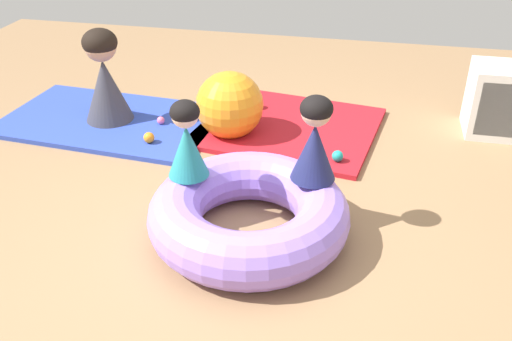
{
  "coord_description": "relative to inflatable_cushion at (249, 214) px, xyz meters",
  "views": [
    {
      "loc": [
        0.68,
        -2.69,
        2.06
      ],
      "look_at": [
        0.07,
        0.16,
        0.34
      ],
      "focal_mm": 39.28,
      "sensor_mm": 36.0,
      "label": 1
    }
  ],
  "objects": [
    {
      "name": "child_in_navy",
      "position": [
        0.34,
        0.23,
        0.42
      ],
      "size": [
        0.38,
        0.38,
        0.53
      ],
      "rotation": [
        0.0,
        0.0,
        5.43
      ],
      "color": "navy",
      "rests_on": "inflatable_cushion"
    },
    {
      "name": "ground_plane",
      "position": [
        -0.07,
        0.04,
        -0.16
      ],
      "size": [
        8.0,
        8.0,
        0.0
      ],
      "primitive_type": "plane",
      "color": "#93704C"
    },
    {
      "name": "play_ball_pink",
      "position": [
        -1.04,
        1.28,
        -0.09
      ],
      "size": [
        0.06,
        0.06,
        0.06
      ],
      "primitive_type": "sphere",
      "color": "pink",
      "rests_on": "gym_mat_front"
    },
    {
      "name": "adult_seated",
      "position": [
        -1.49,
        1.29,
        0.25
      ],
      "size": [
        0.52,
        0.52,
        0.77
      ],
      "rotation": [
        0.0,
        0.0,
        4.31
      ],
      "color": "#383842",
      "rests_on": "gym_mat_front"
    },
    {
      "name": "play_ball_orange",
      "position": [
        -1.01,
        0.95,
        -0.08
      ],
      "size": [
        0.08,
        0.08,
        0.08
      ],
      "primitive_type": "sphere",
      "color": "orange",
      "rests_on": "gym_mat_front"
    },
    {
      "name": "play_ball_red",
      "position": [
        -0.34,
        1.76,
        -0.07
      ],
      "size": [
        0.1,
        0.1,
        0.1
      ],
      "primitive_type": "sphere",
      "color": "red",
      "rests_on": "gym_mat_center_rear"
    },
    {
      "name": "gym_mat_center_rear",
      "position": [
        0.0,
        1.49,
        -0.14
      ],
      "size": [
        1.56,
        1.43,
        0.04
      ],
      "primitive_type": "cube",
      "rotation": [
        0.0,
        0.0,
        -0.15
      ],
      "color": "#B21923",
      "rests_on": "ground"
    },
    {
      "name": "inflatable_cushion",
      "position": [
        0.0,
        0.0,
        0.0
      ],
      "size": [
        1.2,
        1.2,
        0.32
      ],
      "primitive_type": "torus",
      "color": "#9975EA",
      "rests_on": "ground"
    },
    {
      "name": "child_in_teal",
      "position": [
        -0.4,
        0.11,
        0.39
      ],
      "size": [
        0.3,
        0.3,
        0.48
      ],
      "rotation": [
        0.0,
        0.0,
        4.95
      ],
      "color": "teal",
      "rests_on": "inflatable_cushion"
    },
    {
      "name": "gym_mat_front",
      "position": [
        -1.49,
        1.29,
        -0.14
      ],
      "size": [
        1.86,
        1.2,
        0.04
      ],
      "primitive_type": "cube",
      "rotation": [
        0.0,
        0.0,
        -0.08
      ],
      "color": "#2D47B7",
      "rests_on": "ground"
    },
    {
      "name": "exercise_ball_large",
      "position": [
        -0.44,
        1.27,
        0.11
      ],
      "size": [
        0.54,
        0.54,
        0.54
      ],
      "primitive_type": "sphere",
      "color": "orange",
      "rests_on": "ground"
    },
    {
      "name": "storage_cube",
      "position": [
        1.63,
        1.78,
        0.12
      ],
      "size": [
        0.44,
        0.44,
        0.56
      ],
      "color": "silver",
      "rests_on": "ground"
    },
    {
      "name": "play_ball_teal",
      "position": [
        0.44,
        0.96,
        -0.08
      ],
      "size": [
        0.08,
        0.08,
        0.08
      ],
      "primitive_type": "sphere",
      "color": "teal",
      "rests_on": "gym_mat_center_rear"
    }
  ]
}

